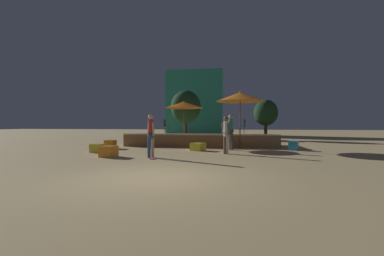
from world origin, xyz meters
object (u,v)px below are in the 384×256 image
(bistro_chair_0, at_px, (243,125))
(frisbee_disc, at_px, (152,159))
(bistro_chair_1, at_px, (166,125))
(cube_seat_2, at_px, (98,148))
(bistro_chair_2, at_px, (228,125))
(background_tree_1, at_px, (186,107))
(patio_umbrella_1, at_px, (184,105))
(person_0, at_px, (151,134))
(person_2, at_px, (231,130))
(cube_seat_1, at_px, (198,147))
(background_tree_0, at_px, (266,113))
(cube_seat_4, at_px, (109,151))
(patio_umbrella_0, at_px, (240,97))
(cube_seat_0, at_px, (293,146))
(person_1, at_px, (226,133))
(cube_seat_3, at_px, (110,144))

(bistro_chair_0, bearing_deg, frisbee_disc, -11.03)
(bistro_chair_1, bearing_deg, cube_seat_2, 164.14)
(bistro_chair_2, bearing_deg, background_tree_1, -146.26)
(patio_umbrella_1, relative_size, cube_seat_2, 4.04)
(bistro_chair_1, bearing_deg, background_tree_1, 6.99)
(person_0, relative_size, person_2, 0.94)
(cube_seat_1, height_order, background_tree_0, background_tree_0)
(cube_seat_4, height_order, bistro_chair_1, bistro_chair_1)
(patio_umbrella_0, height_order, person_0, patio_umbrella_0)
(patio_umbrella_1, distance_m, cube_seat_0, 6.65)
(bistro_chair_0, bearing_deg, person_0, -14.03)
(person_1, bearing_deg, frisbee_disc, -13.93)
(background_tree_0, bearing_deg, person_2, -106.72)
(patio_umbrella_0, relative_size, cube_seat_1, 3.94)
(person_1, distance_m, background_tree_0, 11.90)
(person_1, height_order, background_tree_1, background_tree_1)
(patio_umbrella_1, bearing_deg, patio_umbrella_0, -7.54)
(bistro_chair_1, distance_m, frisbee_disc, 7.52)
(person_2, bearing_deg, bistro_chair_0, -70.15)
(patio_umbrella_0, distance_m, cube_seat_0, 3.92)
(cube_seat_1, bearing_deg, person_2, 17.36)
(cube_seat_2, distance_m, frisbee_disc, 3.93)
(cube_seat_4, distance_m, bistro_chair_0, 8.84)
(cube_seat_0, xyz_separation_m, cube_seat_3, (-10.03, -0.75, 0.00))
(cube_seat_3, bearing_deg, bistro_chair_2, 20.37)
(cube_seat_1, distance_m, person_1, 2.09)
(cube_seat_0, bearing_deg, cube_seat_3, -175.71)
(patio_umbrella_0, height_order, bistro_chair_1, patio_umbrella_0)
(cube_seat_2, relative_size, person_2, 0.37)
(patio_umbrella_0, relative_size, person_0, 1.83)
(person_2, bearing_deg, frisbee_disc, 88.60)
(cube_seat_1, xyz_separation_m, background_tree_0, (4.58, 10.15, 2.19))
(person_2, height_order, background_tree_0, background_tree_0)
(person_0, distance_m, frisbee_disc, 1.09)
(person_2, xyz_separation_m, background_tree_0, (2.89, 9.62, 1.31))
(bistro_chair_2, distance_m, frisbee_disc, 6.97)
(cube_seat_1, xyz_separation_m, cube_seat_4, (-3.36, -3.19, 0.03))
(person_1, relative_size, bistro_chair_2, 1.94)
(patio_umbrella_1, distance_m, cube_seat_4, 6.13)
(cube_seat_1, xyz_separation_m, person_0, (-1.51, -3.13, 0.79))
(person_2, height_order, bistro_chair_2, person_2)
(bistro_chair_1, bearing_deg, person_0, -165.26)
(patio_umbrella_1, bearing_deg, cube_seat_3, -155.23)
(person_1, height_order, bistro_chair_2, person_1)
(person_0, bearing_deg, cube_seat_0, 161.27)
(person_2, bearing_deg, background_tree_1, -34.08)
(cube_seat_1, distance_m, cube_seat_2, 5.00)
(cube_seat_0, height_order, frisbee_disc, cube_seat_0)
(background_tree_1, bearing_deg, person_1, -71.86)
(cube_seat_2, height_order, person_0, person_0)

